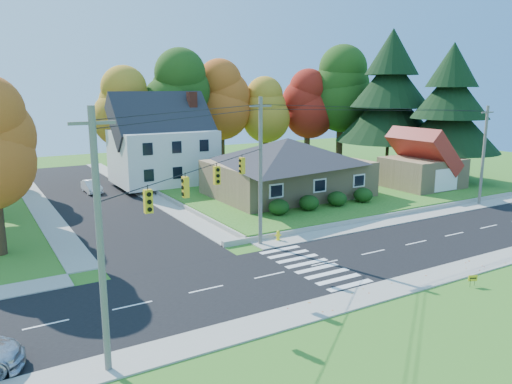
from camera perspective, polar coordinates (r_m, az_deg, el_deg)
ground at (r=31.21m, az=7.86°, el=-8.07°), size 120.00×120.00×0.00m
road_main at (r=31.21m, az=7.86°, el=-8.05°), size 90.00×8.00×0.02m
road_cross at (r=51.09m, az=-18.08°, el=-0.65°), size 8.00×44.00×0.02m
sidewalk_north at (r=35.03m, az=2.78°, el=-5.65°), size 90.00×2.00×0.08m
sidewalk_south at (r=27.74m, az=14.38°, el=-10.87°), size 90.00×2.00×0.08m
lawn at (r=54.94m, az=4.99°, el=1.01°), size 30.00×30.00×0.50m
ranch_house at (r=47.56m, az=3.63°, el=3.02°), size 14.60×10.60×5.40m
colonial_house at (r=54.45m, az=-10.57°, el=5.37°), size 10.40×8.40×9.60m
garage at (r=53.92m, az=18.52°, el=3.02°), size 7.30×6.30×4.60m
hedge_row at (r=42.75m, az=7.69°, el=-0.99°), size 10.70×1.70×1.27m
traffic_infrastructure at (r=30.82m, az=6.36°, el=1.64°), size 38.10×10.66×10.00m
tree_lot_0 at (r=59.24m, az=-14.61°, el=9.32°), size 6.72×6.72×12.51m
tree_lot_1 at (r=60.21m, az=-8.82°, el=10.84°), size 7.84×7.84×14.60m
tree_lot_2 at (r=63.59m, az=-4.04°, el=10.41°), size 7.28×7.28×13.56m
tree_lot_3 at (r=65.68m, az=1.13°, el=9.34°), size 6.16×6.16×11.47m
tree_lot_4 at (r=68.18m, az=5.94°, el=9.93°), size 6.72×6.72×12.51m
tree_lot_5 at (r=69.04m, az=9.71°, el=11.48°), size 8.40×8.40×15.64m
conifer_east_a at (r=63.84m, az=15.08°, el=10.43°), size 12.80×12.80×16.96m
conifer_east_b at (r=59.30m, az=21.27°, el=8.87°), size 11.20×11.20×14.84m
white_car at (r=53.55m, az=-18.27°, el=0.60°), size 1.42×3.88×1.27m
fire_hydrant at (r=35.12m, az=2.54°, el=-5.05°), size 0.44×0.34×0.76m
yard_sign at (r=29.80m, az=23.54°, el=-9.04°), size 0.48×0.23×0.64m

